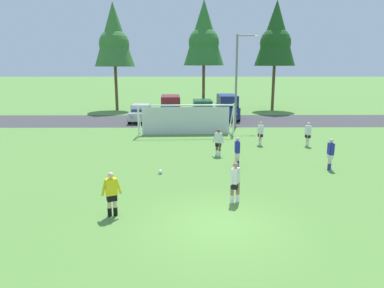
{
  "coord_description": "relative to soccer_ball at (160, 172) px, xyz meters",
  "views": [
    {
      "loc": [
        -0.98,
        -10.82,
        5.19
      ],
      "look_at": [
        -0.8,
        7.53,
        1.18
      ],
      "focal_mm": 32.43,
      "sensor_mm": 36.0,
      "label": 1
    }
  ],
  "objects": [
    {
      "name": "player_defender_far",
      "position": [
        3.22,
        3.69,
        0.71
      ],
      "size": [
        0.7,
        0.38,
        1.64
      ],
      "color": "brown",
      "rests_on": "ground"
    },
    {
      "name": "player_trailing_back",
      "position": [
        8.83,
        0.76,
        0.71
      ],
      "size": [
        0.27,
        0.73,
        1.64
      ],
      "color": "beige",
      "rests_on": "ground"
    },
    {
      "name": "parked_car_slot_left",
      "position": [
        -0.38,
        18.0,
        1.23
      ],
      "size": [
        2.38,
        4.89,
        2.52
      ],
      "color": "maroon",
      "rests_on": "ground"
    },
    {
      "name": "player_striker_near",
      "position": [
        3.25,
        -3.82,
        0.71
      ],
      "size": [
        0.51,
        0.64,
        1.64
      ],
      "color": "#936B4C",
      "rests_on": "ground"
    },
    {
      "name": "player_winger_left",
      "position": [
        6.36,
        6.64,
        0.71
      ],
      "size": [
        0.36,
        0.74,
        1.64
      ],
      "color": "tan",
      "rests_on": "ground"
    },
    {
      "name": "player_winger_right",
      "position": [
        4.02,
        1.21,
        0.71
      ],
      "size": [
        0.28,
        0.73,
        1.64
      ],
      "color": "beige",
      "rests_on": "ground"
    },
    {
      "name": "parked_car_slot_far_left",
      "position": [
        -3.28,
        17.42,
        0.77
      ],
      "size": [
        2.16,
        4.26,
        1.72
      ],
      "color": "#B2B2BC",
      "rests_on": "ground"
    },
    {
      "name": "referee",
      "position": [
        -1.31,
        -5.07,
        0.71
      ],
      "size": [
        0.73,
        0.38,
        1.64
      ],
      "color": "beige",
      "rests_on": "ground"
    },
    {
      "name": "street_lamp",
      "position": [
        5.74,
        13.8,
        4.04
      ],
      "size": [
        2.0,
        0.32,
        8.01
      ],
      "color": "slate",
      "rests_on": "ground"
    },
    {
      "name": "ground_plane",
      "position": [
        2.41,
        9.1,
        -0.11
      ],
      "size": [
        400.0,
        400.0,
        0.0
      ],
      "primitive_type": "plane",
      "color": "#598C3D"
    },
    {
      "name": "player_midfield_center",
      "position": [
        9.52,
        6.27,
        0.71
      ],
      "size": [
        0.36,
        0.74,
        1.64
      ],
      "color": "beige",
      "rests_on": "ground"
    },
    {
      "name": "tree_center_back",
      "position": [
        12.0,
        26.92,
        8.98
      ],
      "size": [
        4.95,
        4.95,
        13.21
      ],
      "color": "brown",
      "rests_on": "ground"
    },
    {
      "name": "tree_mid_left",
      "position": [
        3.31,
        27.44,
        9.06
      ],
      "size": [
        5.0,
        5.0,
        13.33
      ],
      "color": "brown",
      "rests_on": "ground"
    },
    {
      "name": "parking_lot_strip",
      "position": [
        2.41,
        18.15,
        -0.11
      ],
      "size": [
        52.0,
        8.4,
        0.01
      ],
      "primitive_type": "cube",
      "color": "#3D3D3F",
      "rests_on": "ground"
    },
    {
      "name": "soccer_ball",
      "position": [
        0.0,
        0.0,
        0.0
      ],
      "size": [
        0.22,
        0.22,
        0.22
      ],
      "color": "white",
      "rests_on": "ground"
    },
    {
      "name": "parked_car_slot_center",
      "position": [
        5.42,
        19.03,
        1.23
      ],
      "size": [
        2.26,
        4.83,
        2.52
      ],
      "color": "navy",
      "rests_on": "ground"
    },
    {
      "name": "soccer_goal",
      "position": [
        1.21,
        10.46,
        1.18
      ],
      "size": [
        7.49,
        2.25,
        2.57
      ],
      "color": "white",
      "rests_on": "ground"
    },
    {
      "name": "parked_car_slot_center_left",
      "position": [
        2.8,
        17.21,
        1.0
      ],
      "size": [
        2.22,
        4.64,
        2.16
      ],
      "color": "#194C2D",
      "rests_on": "ground"
    },
    {
      "name": "tree_left_edge",
      "position": [
        -7.63,
        27.18,
        8.83
      ],
      "size": [
        4.87,
        4.87,
        13.0
      ],
      "color": "brown",
      "rests_on": "ground"
    }
  ]
}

